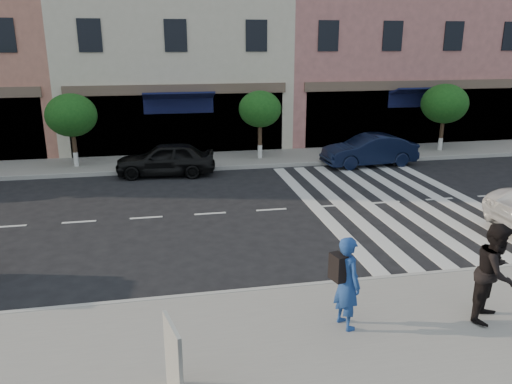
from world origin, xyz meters
name	(u,v)px	position (x,y,z in m)	size (l,w,h in m)	color
ground	(228,267)	(0.00, 0.00, 0.00)	(120.00, 120.00, 0.00)	black
sidewalk_near	(258,356)	(0.00, -3.75, 0.07)	(60.00, 4.50, 0.15)	gray
sidewalk_far	(194,161)	(0.00, 11.00, 0.07)	(60.00, 3.00, 0.15)	gray
building_centre	(172,36)	(-0.50, 17.00, 5.50)	(11.00, 9.00, 11.00)	beige
building_east_mid	(385,18)	(11.50, 17.00, 6.50)	(13.00, 9.00, 13.00)	tan
street_tree_wb	(71,115)	(-5.00, 10.80, 2.31)	(2.10, 2.10, 3.06)	#473323
street_tree_c	(260,109)	(3.00, 10.80, 2.36)	(1.90, 1.90, 3.04)	#473323
street_tree_ea	(445,104)	(12.00, 10.80, 2.39)	(2.20, 2.20, 3.19)	#473323
photographer	(347,282)	(1.77, -3.23, 1.04)	(0.65, 0.43, 1.79)	navy
walker	(495,272)	(4.60, -3.51, 1.11)	(0.94, 0.73, 1.93)	black
poster_board	(174,363)	(-1.43, -4.64, 0.77)	(0.35, 0.82, 1.27)	beige
car_far_mid	(166,159)	(-1.26, 9.10, 0.68)	(1.60, 3.98, 1.36)	black
car_far_right	(369,150)	(7.56, 9.10, 0.68)	(1.44, 4.12, 1.36)	black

